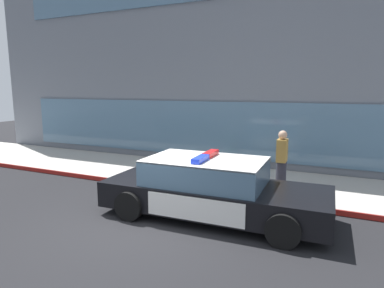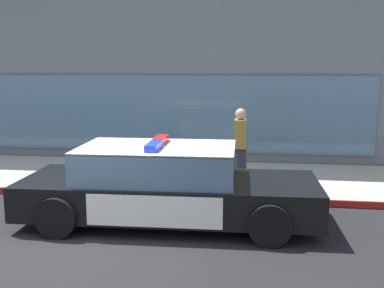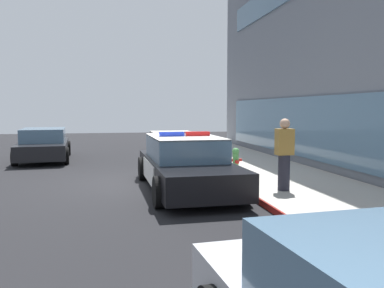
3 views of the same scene
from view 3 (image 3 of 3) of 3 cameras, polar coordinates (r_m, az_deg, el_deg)
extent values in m
plane|color=black|center=(11.64, -7.85, -5.37)|extent=(48.00, 48.00, 0.00)
cube|color=#B2ADA3|center=(12.56, 11.59, -4.32)|extent=(48.00, 3.37, 0.15)
cube|color=maroon|center=(12.01, 4.07, -4.65)|extent=(28.80, 0.04, 0.14)
cube|color=slate|center=(14.63, 15.35, 2.34)|extent=(15.36, 0.08, 2.10)
cube|color=black|center=(10.34, -0.84, -3.83)|extent=(5.24, 2.03, 0.60)
cube|color=silver|center=(8.71, 1.40, -4.40)|extent=(1.82, 1.90, 0.05)
cube|color=silver|center=(12.08, -2.61, -1.76)|extent=(1.51, 1.89, 0.05)
cube|color=silver|center=(10.67, 4.07, -3.56)|extent=(2.18, 0.09, 0.51)
cube|color=silver|center=(10.29, -6.18, -3.90)|extent=(2.18, 0.09, 0.51)
cube|color=yellow|center=(10.67, 4.15, -3.56)|extent=(0.22, 0.02, 0.26)
cube|color=slate|center=(10.47, -1.08, -0.57)|extent=(2.75, 1.77, 0.60)
cube|color=silver|center=(10.44, -1.08, 1.01)|extent=(2.75, 1.77, 0.04)
cube|color=red|center=(10.51, 0.73, 1.47)|extent=(0.22, 0.65, 0.11)
cube|color=blue|center=(10.37, -2.92, 1.42)|extent=(0.22, 0.65, 0.11)
cylinder|color=black|center=(9.00, 7.34, -6.24)|extent=(0.69, 0.24, 0.68)
cylinder|color=black|center=(8.55, -4.69, -6.82)|extent=(0.69, 0.24, 0.68)
cylinder|color=black|center=(12.22, 1.83, -3.21)|extent=(0.69, 0.24, 0.68)
cylinder|color=black|center=(11.90, -7.00, -3.48)|extent=(0.69, 0.24, 0.68)
cylinder|color=#4C994C|center=(12.65, 6.18, -3.60)|extent=(0.28, 0.28, 0.10)
cylinder|color=#4C994C|center=(12.61, 6.19, -2.37)|extent=(0.19, 0.19, 0.45)
sphere|color=#4C994C|center=(12.58, 6.20, -1.05)|extent=(0.22, 0.22, 0.22)
cylinder|color=#B21E19|center=(12.57, 6.20, -0.70)|extent=(0.06, 0.06, 0.05)
cylinder|color=#B21E19|center=(12.57, 5.56, -2.28)|extent=(0.09, 0.10, 0.09)
cylinder|color=#B21E19|center=(12.65, 6.82, -2.25)|extent=(0.09, 0.10, 0.09)
cylinder|color=#B21E19|center=(12.47, 6.39, -2.53)|extent=(0.10, 0.12, 0.12)
cube|color=black|center=(17.46, -20.20, -0.58)|extent=(4.80, 2.18, 0.56)
cube|color=slate|center=(17.42, -20.26, 1.16)|extent=(2.55, 1.82, 0.56)
cylinder|color=black|center=(19.09, -22.53, -0.68)|extent=(0.65, 0.25, 0.64)
cylinder|color=black|center=(18.96, -17.12, -0.56)|extent=(0.65, 0.25, 0.64)
cylinder|color=black|center=(16.05, -23.81, -1.74)|extent=(0.65, 0.25, 0.64)
cylinder|color=black|center=(15.90, -17.37, -1.60)|extent=(0.65, 0.25, 0.64)
cylinder|color=#23232D|center=(9.84, 12.87, -3.96)|extent=(0.28, 0.28, 0.85)
cube|color=olive|center=(9.76, 12.96, 0.30)|extent=(0.26, 0.40, 0.62)
sphere|color=tan|center=(9.73, 13.01, 2.83)|extent=(0.24, 0.24, 0.24)
camera|label=1|loc=(9.10, -46.17, 9.18)|focal=30.96mm
camera|label=2|loc=(10.47, -46.09, 7.28)|focal=42.93mm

